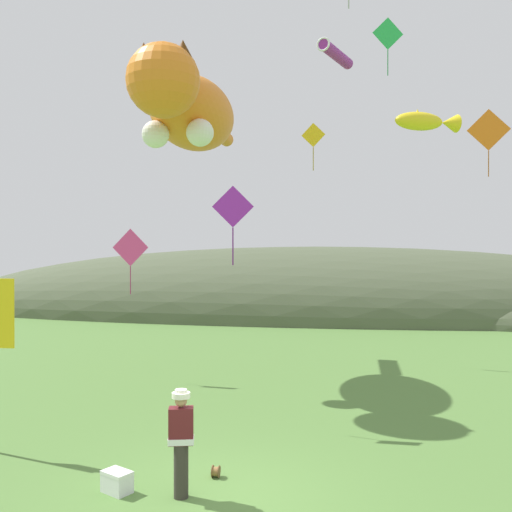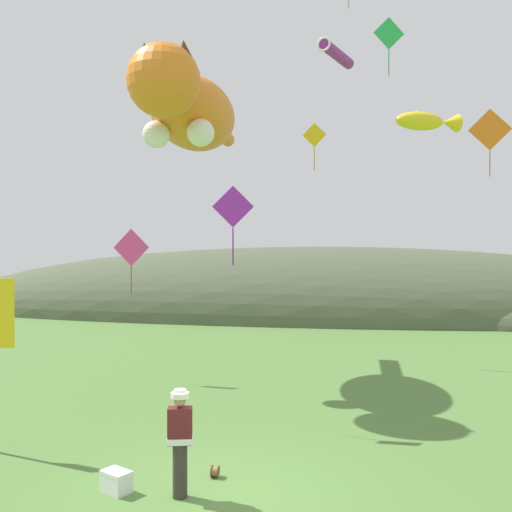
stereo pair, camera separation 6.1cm
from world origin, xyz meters
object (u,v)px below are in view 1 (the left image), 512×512
(kite_diamond_pink, at_px, (130,248))
(kite_diamond_gold, at_px, (313,136))
(kite_spool, at_px, (216,471))
(kite_diamond_violet, at_px, (233,208))
(kite_giant_cat, at_px, (188,110))
(festival_attendant, at_px, (181,439))
(kite_diamond_green, at_px, (388,34))
(kite_tube_streamer, at_px, (336,54))
(kite_diamond_orange, at_px, (489,130))
(picnic_cooler, at_px, (117,482))
(kite_fish_windsock, at_px, (426,121))

(kite_diamond_pink, height_order, kite_diamond_gold, kite_diamond_gold)
(kite_spool, distance_m, kite_diamond_violet, 6.06)
(kite_diamond_pink, relative_size, kite_diamond_gold, 1.14)
(kite_spool, height_order, kite_giant_cat, kite_giant_cat)
(kite_giant_cat, xyz_separation_m, kite_diamond_violet, (2.38, -4.43, -3.51))
(festival_attendant, distance_m, kite_spool, 1.29)
(kite_spool, xyz_separation_m, kite_diamond_pink, (-4.52, 7.41, 4.04))
(kite_diamond_green, bearing_deg, kite_giant_cat, -158.18)
(kite_tube_streamer, xyz_separation_m, kite_diamond_green, (1.76, 1.95, 1.27))
(kite_diamond_violet, xyz_separation_m, kite_diamond_orange, (7.50, 7.34, 3.14))
(festival_attendant, xyz_separation_m, kite_diamond_orange, (7.49, 11.67, 7.26))
(picnic_cooler, bearing_deg, kite_diamond_orange, 53.56)
(kite_giant_cat, height_order, kite_tube_streamer, kite_tube_streamer)
(kite_fish_windsock, relative_size, kite_diamond_green, 1.06)
(kite_diamond_pink, bearing_deg, kite_spool, -58.60)
(kite_giant_cat, bearing_deg, kite_tube_streamer, 7.71)
(kite_giant_cat, bearing_deg, kite_spool, -70.66)
(kite_diamond_pink, height_order, kite_diamond_violet, kite_diamond_violet)
(kite_tube_streamer, height_order, kite_diamond_violet, kite_tube_streamer)
(festival_attendant, distance_m, kite_giant_cat, 11.87)
(kite_spool, bearing_deg, kite_diamond_pink, 121.40)
(festival_attendant, bearing_deg, kite_giant_cat, 105.24)
(kite_giant_cat, distance_m, kite_diamond_green, 7.58)
(picnic_cooler, xyz_separation_m, kite_tube_streamer, (3.43, 9.39, 10.16))
(kite_giant_cat, xyz_separation_m, kite_diamond_gold, (3.78, 4.21, -0.11))
(festival_attendant, bearing_deg, kite_fish_windsock, 60.59)
(kite_fish_windsock, relative_size, kite_diamond_pink, 1.02)
(kite_tube_streamer, relative_size, kite_diamond_orange, 0.92)
(kite_spool, height_order, picnic_cooler, picnic_cooler)
(kite_diamond_orange, bearing_deg, kite_diamond_violet, -135.63)
(kite_fish_windsock, xyz_separation_m, kite_diamond_gold, (-3.64, 4.05, 0.50))
(kite_fish_windsock, distance_m, kite_diamond_gold, 5.47)
(kite_giant_cat, bearing_deg, kite_diamond_orange, 16.38)
(festival_attendant, bearing_deg, kite_diamond_gold, 83.89)
(picnic_cooler, distance_m, kite_diamond_violet, 6.62)
(kite_giant_cat, relative_size, kite_diamond_orange, 3.88)
(kite_diamond_orange, bearing_deg, kite_tube_streamer, -156.34)
(kite_diamond_green, bearing_deg, kite_diamond_orange, 5.31)
(kite_spool, height_order, kite_diamond_orange, kite_diamond_orange)
(kite_tube_streamer, relative_size, kite_diamond_violet, 1.13)
(kite_diamond_violet, relative_size, kite_diamond_green, 0.94)
(kite_spool, xyz_separation_m, kite_tube_streamer, (1.94, 8.50, 10.23))
(picnic_cooler, relative_size, kite_fish_windsock, 0.27)
(kite_giant_cat, bearing_deg, festival_attendant, -74.76)
(kite_diamond_pink, bearing_deg, kite_giant_cat, 14.46)
(picnic_cooler, bearing_deg, festival_attendant, -0.92)
(kite_spool, height_order, kite_diamond_violet, kite_diamond_violet)
(kite_giant_cat, relative_size, kite_diamond_violet, 4.77)
(kite_giant_cat, bearing_deg, kite_diamond_gold, 48.08)
(picnic_cooler, height_order, kite_diamond_green, kite_diamond_green)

